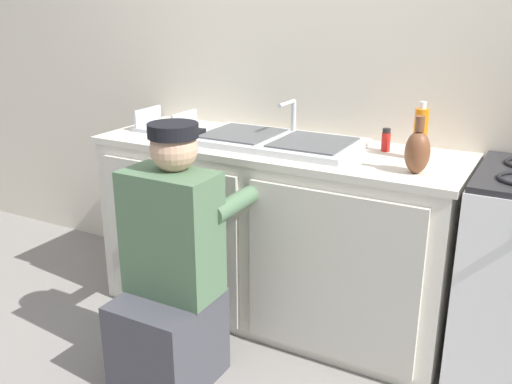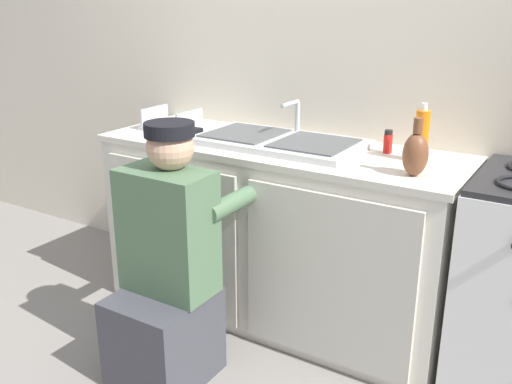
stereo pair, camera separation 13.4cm
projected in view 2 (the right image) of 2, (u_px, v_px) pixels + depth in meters
ground_plane at (245, 338)px, 2.76m from camera, size 12.00×12.00×0.00m
back_wall at (313, 63)px, 2.88m from camera, size 6.00×0.10×2.50m
counter_cabinet at (276, 235)px, 2.85m from camera, size 1.75×0.62×0.87m
countertop at (278, 148)px, 2.72m from camera, size 1.79×0.62×0.03m
sink_double_basin at (278, 141)px, 2.71m from camera, size 0.80×0.44×0.19m
plumber_person at (167, 278)px, 2.36m from camera, size 0.42×0.61×1.10m
soap_bottle_orange at (422, 135)px, 2.40m from camera, size 0.06×0.06×0.25m
dish_rack_tray at (172, 125)px, 3.02m from camera, size 0.28×0.22×0.11m
spice_bottle_red at (388, 142)px, 2.56m from camera, size 0.04×0.04×0.10m
vase_decorative at (415, 153)px, 2.21m from camera, size 0.10×0.10×0.23m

